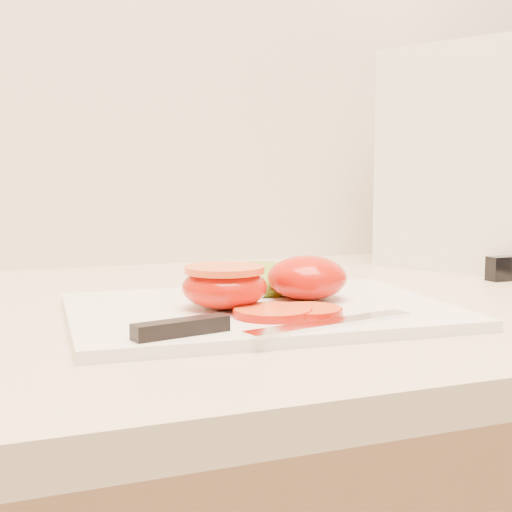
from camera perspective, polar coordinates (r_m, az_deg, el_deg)
name	(u,v)px	position (r m, az deg, el deg)	size (l,w,h in m)	color
cutting_board	(260,311)	(0.66, 0.32, -4.43)	(0.34, 0.25, 0.01)	white
tomato_half_dome	(307,278)	(0.69, 4.10, -1.73)	(0.08, 0.08, 0.04)	#CB0D00
tomato_half_cut	(224,285)	(0.64, -2.54, -2.35)	(0.08, 0.08, 0.04)	#CB0D00
tomato_slice_0	(273,312)	(0.61, 1.33, -4.52)	(0.07, 0.07, 0.01)	orange
tomato_slice_1	(308,311)	(0.62, 4.18, -4.40)	(0.06, 0.06, 0.01)	orange
lettuce_leaf_0	(264,279)	(0.73, 0.65, -1.84)	(0.12, 0.09, 0.03)	olive
knife	(242,326)	(0.55, -1.10, -5.60)	(0.24, 0.05, 0.01)	silver
appliance	(491,159)	(1.05, 18.27, 7.36)	(0.20, 0.25, 0.30)	white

